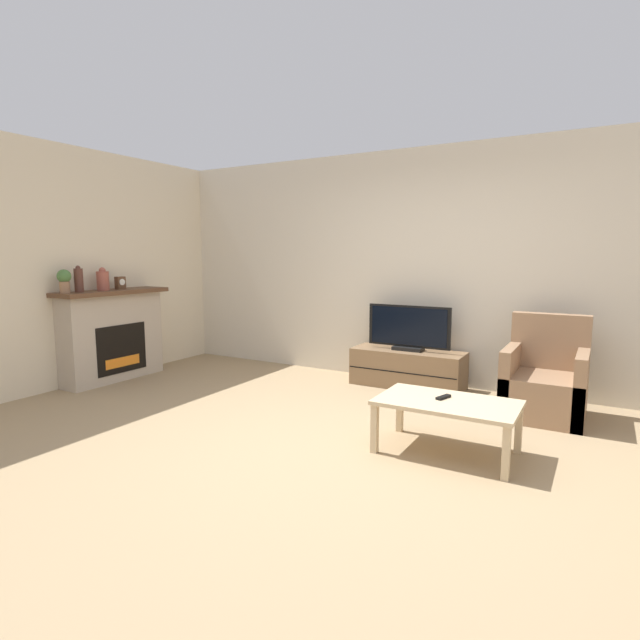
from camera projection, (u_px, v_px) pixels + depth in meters
ground_plane at (341, 448)px, 3.89m from camera, size 24.00×24.00×0.00m
wall_back at (435, 267)px, 5.69m from camera, size 12.00×0.06×2.70m
wall_left at (55, 268)px, 5.47m from camera, size 0.06×12.00×2.70m
fireplace at (112, 334)px, 5.94m from camera, size 0.44×1.35×1.08m
mantel_vase_left at (79, 280)px, 5.50m from camera, size 0.09×0.09×0.29m
mantel_vase_centre_left at (103, 280)px, 5.76m from camera, size 0.14×0.14×0.27m
mantel_clock at (120, 283)px, 5.97m from camera, size 0.08×0.11×0.15m
potted_plant at (64, 280)px, 5.35m from camera, size 0.14×0.14×0.26m
tv_stand at (408, 368)px, 5.68m from camera, size 1.26×0.47×0.42m
tv at (409, 330)px, 5.61m from camera, size 0.96×0.18×0.51m
armchair at (545, 384)px, 4.64m from camera, size 0.70×0.76×0.93m
coffee_table at (447, 407)px, 3.76m from camera, size 1.03×0.61×0.41m
remote at (443, 397)px, 3.81m from camera, size 0.09×0.15×0.02m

